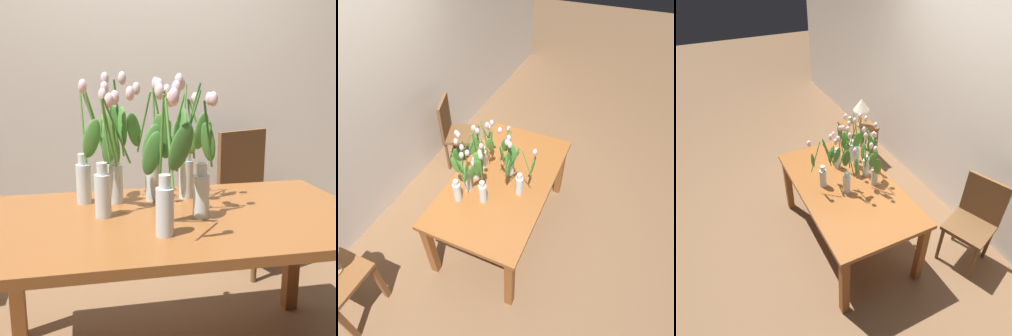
# 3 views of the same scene
# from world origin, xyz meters

# --- Properties ---
(ground_plane) EXTENTS (18.00, 18.00, 0.00)m
(ground_plane) POSITION_xyz_m (0.00, 0.00, 0.00)
(ground_plane) COLOR brown
(room_wall_rear) EXTENTS (9.00, 0.10, 2.70)m
(room_wall_rear) POSITION_xyz_m (0.00, 1.40, 1.35)
(room_wall_rear) COLOR silver
(room_wall_rear) RESTS_ON ground
(dining_table) EXTENTS (1.60, 0.90, 0.74)m
(dining_table) POSITION_xyz_m (0.00, 0.00, 0.65)
(dining_table) COLOR brown
(dining_table) RESTS_ON ground
(tulip_vase_0) EXTENTS (0.18, 0.16, 0.53)m
(tulip_vase_0) POSITION_xyz_m (-0.28, 0.07, 0.95)
(tulip_vase_0) COLOR silver
(tulip_vase_0) RESTS_ON dining_table
(tulip_vase_1) EXTENTS (0.16, 0.26, 0.59)m
(tulip_vase_1) POSITION_xyz_m (-0.25, 0.23, 0.92)
(tulip_vase_1) COLOR silver
(tulip_vase_1) RESTS_ON dining_table
(tulip_vase_2) EXTENTS (0.25, 0.19, 0.57)m
(tulip_vase_2) POSITION_xyz_m (0.09, 0.23, 0.97)
(tulip_vase_2) COLOR silver
(tulip_vase_2) RESTS_ON dining_table
(tulip_vase_3) EXTENTS (0.22, 0.22, 0.58)m
(tulip_vase_3) POSITION_xyz_m (0.06, -0.03, 0.95)
(tulip_vase_3) COLOR silver
(tulip_vase_3) RESTS_ON dining_table
(tulip_vase_4) EXTENTS (0.18, 0.27, 0.57)m
(tulip_vase_4) POSITION_xyz_m (-0.10, -0.18, 0.97)
(tulip_vase_4) COLOR silver
(tulip_vase_4) RESTS_ON dining_table
(tulip_vase_5) EXTENTS (0.16, 0.20, 0.59)m
(tulip_vase_5) POSITION_xyz_m (-0.36, 0.25, 0.95)
(tulip_vase_5) COLOR silver
(tulip_vase_5) RESTS_ON dining_table
(tulip_vase_6) EXTENTS (0.23, 0.22, 0.57)m
(tulip_vase_6) POSITION_xyz_m (-0.07, 0.26, 0.95)
(tulip_vase_6) COLOR silver
(tulip_vase_6) RESTS_ON dining_table
(dining_chair) EXTENTS (0.51, 0.51, 0.93)m
(dining_chair) POSITION_xyz_m (0.73, 1.01, 0.52)
(dining_chair) COLOR brown
(dining_chair) RESTS_ON ground
(side_table) EXTENTS (0.44, 0.44, 0.55)m
(side_table) POSITION_xyz_m (-1.34, 0.85, 0.43)
(side_table) COLOR brown
(side_table) RESTS_ON ground
(table_lamp) EXTENTS (0.22, 0.22, 0.40)m
(table_lamp) POSITION_xyz_m (-1.30, 0.87, 0.86)
(table_lamp) COLOR olive
(table_lamp) RESTS_ON side_table
(pillar_candle) EXTENTS (0.06, 0.06, 0.07)m
(pillar_candle) POSITION_xyz_m (-1.45, 0.79, 0.59)
(pillar_candle) COLOR beige
(pillar_candle) RESTS_ON side_table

